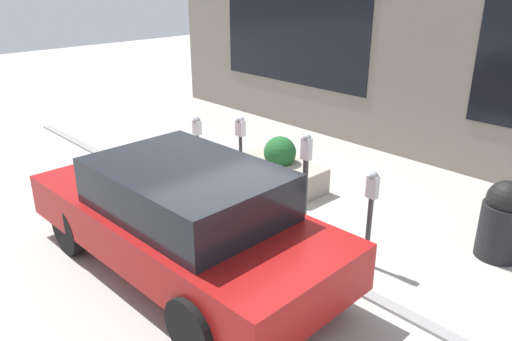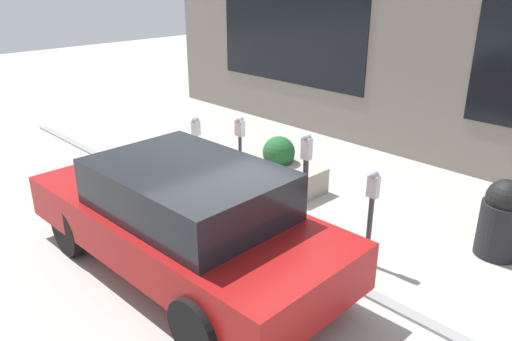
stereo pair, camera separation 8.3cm
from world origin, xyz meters
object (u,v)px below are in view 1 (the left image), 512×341
Objects in this scene: parking_meter_second at (305,176)px; parking_meter_middle at (241,144)px; parked_car_front at (182,216)px; trash_bin at (503,220)px; planter_box at (280,169)px; parking_meter_fourth at (197,138)px; parking_meter_nearest at (371,206)px.

parking_meter_middle is at bearing 2.50° from parking_meter_second.
parked_car_front is 4.14× the size of trash_bin.
parking_meter_middle reaches higher than parked_car_front.
planter_box is (0.19, -1.09, -0.77)m from parking_meter_middle.
parking_meter_middle is 1.13m from parking_meter_fourth.
parked_car_front is 4.19m from trash_bin.
parking_meter_second is 2.66m from trash_bin.
parking_meter_second is 1.19× the size of parking_meter_fourth.
parking_meter_fourth is (2.40, 0.05, -0.02)m from parking_meter_second.
trash_bin is at bearing -146.06° from parking_meter_second.
parking_meter_middle reaches higher than planter_box.
trash_bin is (-2.18, -1.47, -0.40)m from parking_meter_second.
parking_meter_fourth is at bearing 1.30° from parking_meter_second.
parking_meter_second is 1.00× the size of parking_meter_middle.
planter_box is at bearing -21.74° from parking_meter_nearest.
parking_meter_nearest is at bearing -131.57° from parked_car_front.
trash_bin is at bearing -156.29° from parking_meter_middle.
parking_meter_second reaches higher than parking_meter_nearest.
parking_meter_middle is 0.95× the size of planter_box.
parking_meter_middle is 1.97m from parked_car_front.
parking_meter_nearest is 2.81m from planter_box.
parked_car_front is (-0.86, 1.74, -0.31)m from parking_meter_middle.
parking_meter_second is 2.40m from parking_meter_fourth.
parking_meter_middle is (2.37, 0.07, 0.24)m from parking_meter_nearest.
parking_meter_nearest reaches higher than trash_bin.
parking_meter_middle is (1.29, 0.06, 0.16)m from parking_meter_second.
parking_meter_second is at bearing 33.94° from trash_bin.
parking_meter_nearest is 0.29× the size of parked_car_front.
planter_box is 1.49× the size of trash_bin.
parking_meter_fourth is (1.11, -0.00, -0.18)m from parking_meter_middle.
parking_meter_fourth is at bearing -43.15° from parked_car_front.
parking_meter_nearest is 1.01× the size of parking_meter_fourth.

